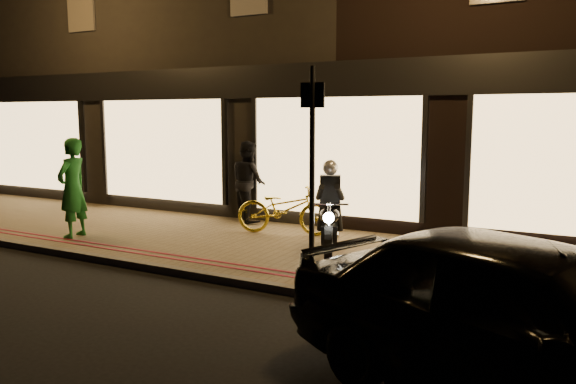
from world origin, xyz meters
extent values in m
plane|color=black|center=(0.00, 0.00, 0.00)|extent=(90.00, 90.00, 0.00)
cube|color=#736147|center=(0.00, 2.00, 0.06)|extent=(50.00, 4.00, 0.12)
cube|color=#59544C|center=(0.00, 0.05, 0.06)|extent=(50.00, 0.14, 0.12)
cube|color=maroon|center=(0.00, 0.45, 0.12)|extent=(50.00, 0.06, 0.01)
cube|color=maroon|center=(0.00, 0.65, 0.12)|extent=(50.00, 0.06, 0.01)
cube|color=black|center=(-6.00, 9.00, 4.25)|extent=(12.00, 10.00, 8.50)
cube|color=black|center=(0.00, 3.95, 3.15)|extent=(48.00, 0.12, 0.70)
cube|color=#FFCE7F|center=(-9.00, 3.94, 1.61)|extent=(3.60, 0.06, 2.38)
cube|color=#FFCE7F|center=(-4.50, 3.94, 1.61)|extent=(3.60, 0.06, 2.38)
cube|color=#FFCE7F|center=(0.00, 3.94, 1.61)|extent=(3.60, 0.06, 2.38)
cube|color=#3F331E|center=(-7.00, 3.95, 5.20)|extent=(0.90, 0.06, 1.30)
cylinder|color=black|center=(1.11, 1.24, 0.44)|extent=(0.36, 0.64, 0.64)
cylinder|color=black|center=(0.61, 2.44, 0.44)|extent=(0.36, 0.64, 0.64)
cylinder|color=silver|center=(1.11, 1.24, 0.44)|extent=(0.18, 0.18, 0.14)
cylinder|color=silver|center=(0.61, 2.44, 0.44)|extent=(0.18, 0.18, 0.14)
cube|color=black|center=(0.84, 1.88, 0.52)|extent=(0.51, 0.75, 0.30)
ellipsoid|color=black|center=(0.89, 1.76, 0.82)|extent=(0.49, 0.59, 0.29)
cube|color=black|center=(0.72, 2.16, 0.82)|extent=(0.41, 0.59, 0.09)
cylinder|color=silver|center=(1.05, 1.38, 1.07)|extent=(0.57, 0.26, 0.03)
cylinder|color=silver|center=(1.09, 1.28, 0.74)|extent=(0.17, 0.32, 0.71)
sphere|color=white|center=(1.14, 1.15, 0.90)|extent=(0.22, 0.22, 0.17)
cylinder|color=silver|center=(0.77, 2.35, 0.40)|extent=(0.28, 0.53, 0.07)
cube|color=black|center=(0.77, 2.04, 1.17)|extent=(0.40, 0.33, 0.55)
sphere|color=silver|center=(0.79, 1.99, 1.58)|extent=(0.34, 0.34, 0.26)
cylinder|color=black|center=(0.75, 1.68, 1.20)|extent=(0.38, 0.56, 0.34)
cylinder|color=black|center=(1.04, 1.81, 1.20)|extent=(0.24, 0.60, 0.34)
cylinder|color=black|center=(0.66, 1.95, 0.72)|extent=(0.26, 0.28, 0.46)
cylinder|color=black|center=(0.92, 2.06, 0.72)|extent=(0.14, 0.28, 0.46)
cylinder|color=black|center=(1.09, 0.66, 1.62)|extent=(0.09, 0.09, 3.00)
cube|color=black|center=(1.09, 0.66, 2.72)|extent=(0.35, 0.06, 0.35)
imported|color=gold|center=(-0.63, 3.00, 0.62)|extent=(2.01, 1.09, 1.00)
imported|color=#1B6522|center=(-4.05, 0.86, 1.07)|extent=(0.56, 0.76, 1.90)
imported|color=black|center=(-1.93, 3.77, 1.01)|extent=(1.09, 1.05, 1.77)
imported|color=black|center=(4.21, -1.69, 0.75)|extent=(4.78, 3.27, 1.51)
camera|label=1|loc=(4.55, -6.50, 2.44)|focal=35.00mm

